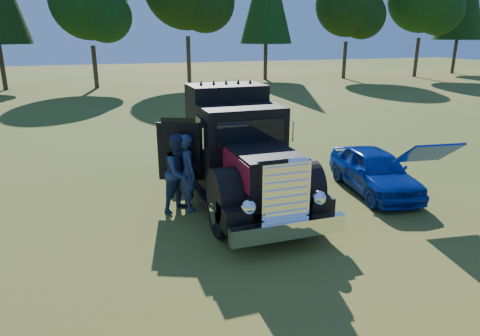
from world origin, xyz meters
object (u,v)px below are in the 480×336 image
object	(u,v)px
spectator_near	(188,173)
diamond_t_truck	(236,153)
hotrod_coupe	(375,170)
spectator_far	(180,173)

from	to	relation	value
spectator_near	diamond_t_truck	bearing A→B (deg)	-80.55
spectator_near	hotrod_coupe	bearing A→B (deg)	-99.22
diamond_t_truck	hotrod_coupe	xyz separation A→B (m)	(3.88, -0.77, -0.65)
hotrod_coupe	spectator_far	size ratio (longest dim) A/B	2.07
diamond_t_truck	spectator_far	bearing A→B (deg)	-168.61
spectator_near	spectator_far	bearing A→B (deg)	77.32
diamond_t_truck	spectator_far	size ratio (longest dim) A/B	3.58
diamond_t_truck	hotrod_coupe	size ratio (longest dim) A/B	1.73
spectator_far	hotrod_coupe	bearing A→B (deg)	-39.60
diamond_t_truck	spectator_near	size ratio (longest dim) A/B	3.62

